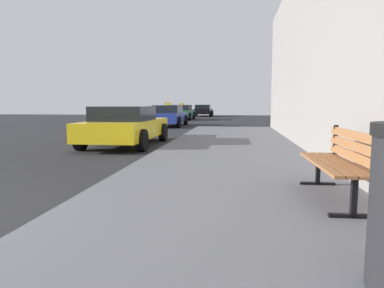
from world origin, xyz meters
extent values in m
cube|color=#5B5B60|center=(4.00, 0.00, 0.07)|extent=(4.00, 32.00, 0.15)
cube|color=brown|center=(5.11, 1.80, 0.60)|extent=(0.13, 1.77, 0.04)
cube|color=brown|center=(5.24, 1.80, 0.60)|extent=(0.13, 1.77, 0.04)
cube|color=brown|center=(5.36, 1.80, 0.60)|extent=(0.13, 1.77, 0.04)
cube|color=brown|center=(5.49, 1.81, 0.60)|extent=(0.13, 1.77, 0.04)
cube|color=brown|center=(5.52, 1.81, 0.70)|extent=(0.08, 1.77, 0.11)
cube|color=brown|center=(5.52, 1.81, 0.83)|extent=(0.08, 1.77, 0.11)
cube|color=brown|center=(5.52, 1.81, 0.96)|extent=(0.08, 1.77, 0.11)
cube|color=black|center=(5.31, 1.04, 0.38)|extent=(0.06, 0.06, 0.45)
cube|color=black|center=(5.31, 1.04, 0.17)|extent=(0.50, 0.07, 0.04)
cube|color=black|center=(5.54, 1.04, 0.82)|extent=(0.05, 0.05, 0.44)
cube|color=black|center=(5.29, 2.57, 0.38)|extent=(0.06, 0.06, 0.45)
cube|color=black|center=(5.29, 2.57, 0.17)|extent=(0.50, 0.07, 0.04)
cube|color=black|center=(5.52, 2.57, 0.82)|extent=(0.05, 0.05, 0.44)
cube|color=yellow|center=(0.51, 8.30, 0.54)|extent=(1.84, 4.47, 0.55)
cube|color=black|center=(0.51, 8.08, 1.04)|extent=(1.62, 2.01, 0.45)
cylinder|color=black|center=(-0.41, 9.73, 0.32)|extent=(0.22, 0.64, 0.64)
cylinder|color=black|center=(1.43, 9.73, 0.32)|extent=(0.22, 0.64, 0.64)
cylinder|color=black|center=(-0.41, 6.87, 0.32)|extent=(0.22, 0.64, 0.64)
cylinder|color=black|center=(1.43, 6.87, 0.32)|extent=(0.22, 0.64, 0.64)
cube|color=#233899|center=(-0.03, 18.25, 0.54)|extent=(1.70, 4.42, 0.55)
cube|color=black|center=(-0.03, 18.03, 1.04)|extent=(1.50, 1.99, 0.45)
cube|color=yellow|center=(-0.03, 18.03, 1.35)|extent=(0.36, 0.14, 0.16)
cylinder|color=black|center=(-0.88, 19.66, 0.32)|extent=(0.22, 0.64, 0.64)
cylinder|color=black|center=(0.82, 19.66, 0.32)|extent=(0.22, 0.64, 0.64)
cylinder|color=black|center=(-0.88, 16.83, 0.32)|extent=(0.22, 0.64, 0.64)
cylinder|color=black|center=(0.82, 16.83, 0.32)|extent=(0.22, 0.64, 0.64)
cube|color=#196638|center=(-0.59, 27.13, 0.54)|extent=(1.71, 4.46, 0.55)
cube|color=black|center=(-0.59, 26.91, 1.04)|extent=(1.50, 2.00, 0.45)
cube|color=yellow|center=(-0.59, 26.91, 1.35)|extent=(0.36, 0.14, 0.16)
cylinder|color=black|center=(-1.44, 28.56, 0.32)|extent=(0.22, 0.64, 0.64)
cylinder|color=black|center=(0.27, 28.56, 0.32)|extent=(0.22, 0.64, 0.64)
cylinder|color=black|center=(-1.44, 25.70, 0.32)|extent=(0.22, 0.64, 0.64)
cylinder|color=black|center=(0.27, 25.70, 0.32)|extent=(0.22, 0.64, 0.64)
cube|color=black|center=(0.43, 35.69, 0.54)|extent=(1.80, 4.32, 0.55)
cube|color=black|center=(0.43, 35.47, 1.04)|extent=(1.58, 1.94, 0.45)
cylinder|color=black|center=(-0.47, 37.07, 0.32)|extent=(0.22, 0.64, 0.64)
cylinder|color=black|center=(1.33, 37.07, 0.32)|extent=(0.22, 0.64, 0.64)
cylinder|color=black|center=(-0.47, 34.31, 0.32)|extent=(0.22, 0.64, 0.64)
cylinder|color=black|center=(1.33, 34.31, 0.32)|extent=(0.22, 0.64, 0.64)
camera|label=1|loc=(4.08, -2.72, 1.34)|focal=32.73mm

